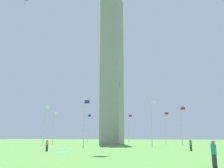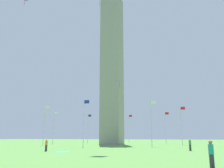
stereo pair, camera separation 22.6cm
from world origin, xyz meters
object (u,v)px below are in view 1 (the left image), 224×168
flagpole_e (129,127)px  person_teal_shirt (214,154)px  flagpole_w (84,121)px  obelisk_monument (112,57)px  picnic_blanket_near_first_person (63,152)px  flagpole_ne (166,126)px  flagpole_se (88,127)px  flagpole_nw (152,121)px  kite_blue_diamond (120,81)px  flagpole_n (182,124)px  person_green_shirt (191,145)px  flagpole_s (54,126)px  flagpole_sw (44,123)px  person_orange_shirt (47,145)px

flagpole_e → person_teal_shirt: (20.37, -58.66, -3.97)m
flagpole_w → person_teal_shirt: flagpole_w is taller
obelisk_monument → picnic_blanket_near_first_person: bearing=-83.3°
flagpole_w → flagpole_ne: bearing=67.5°
obelisk_monument → flagpole_se: 24.23m
flagpole_e → flagpole_nw: (11.78, -28.44, 0.00)m
flagpole_se → kite_blue_diamond: size_ratio=5.26×
flagpole_n → person_green_shirt: (2.08, -22.82, -3.99)m
flagpole_w → picnic_blanket_near_first_person: (3.52, -13.71, -4.77)m
flagpole_s → flagpole_sw: (4.88, -11.78, 0.00)m
flagpole_nw → flagpole_s: bearing=157.5°
flagpole_ne → flagpole_e: bearing=157.5°
obelisk_monument → person_teal_shirt: 51.46m
person_green_shirt → flagpole_n: bearing=-37.4°
flagpole_e → kite_blue_diamond: (4.23, -24.30, 9.20)m
obelisk_monument → flagpole_sw: (-11.72, -11.78, -17.64)m
person_teal_shirt → person_green_shirt: bearing=-44.1°
flagpole_se → picnic_blanket_near_first_person: bearing=-70.1°
flagpole_ne → picnic_blanket_near_first_person: bearing=-101.1°
person_teal_shirt → kite_blue_diamond: kite_blue_diamond is taller
flagpole_n → person_orange_shirt: (-15.74, -30.05, -3.99)m
flagpole_e → flagpole_w: same height
flagpole_se → person_teal_shirt: (32.15, -53.78, -3.97)m
flagpole_ne → flagpole_sw: 33.32m
flagpole_n → flagpole_ne: bearing=112.5°
flagpole_ne → kite_blue_diamond: 22.78m
kite_blue_diamond → picnic_blanket_near_first_person: 26.70m
obelisk_monument → kite_blue_diamond: 12.16m
flagpole_se → person_orange_shirt: (12.70, -41.83, -3.99)m
flagpole_n → flagpole_ne: size_ratio=1.00×
obelisk_monument → flagpole_s: 24.22m
person_green_shirt → picnic_blanket_near_first_person: person_green_shirt is taller
flagpole_s → person_orange_shirt: flagpole_s is taller
kite_blue_diamond → picnic_blanket_near_first_person: size_ratio=0.93×
person_green_shirt → picnic_blanket_near_first_person: (-15.22, -7.56, -0.79)m
flagpole_se → kite_blue_diamond: bearing=-50.5°
flagpole_e → kite_blue_diamond: kite_blue_diamond is taller
flagpole_nw → person_teal_shirt: size_ratio=5.34×
flagpole_sw → flagpole_w: bearing=-22.5°
flagpole_w → kite_blue_diamond: (4.23, 9.02, 9.20)m
person_teal_shirt → person_green_shirt: size_ratio=1.03×
obelisk_monument → person_teal_shirt: bearing=-64.1°
flagpole_se → flagpole_sw: bearing=-90.0°
person_orange_shirt → flagpole_ne: bearing=-24.0°
flagpole_n → flagpole_se: bearing=157.5°
kite_blue_diamond → person_teal_shirt: bearing=-64.8°
person_green_shirt → kite_blue_diamond: bearing=1.1°
flagpole_sw → flagpole_nw: same height
flagpole_ne → person_green_shirt: flagpole_ne is taller
flagpole_e → flagpole_ne: bearing=-22.5°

